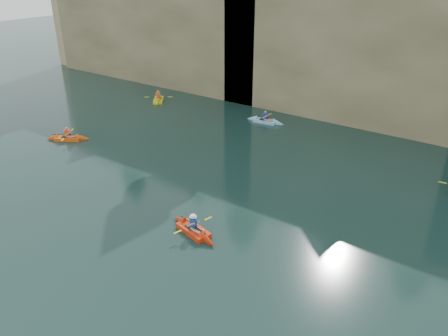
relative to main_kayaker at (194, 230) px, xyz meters
The scene contains 10 objects.
ground 3.40m from the main_kayaker, 109.48° to the right, with size 160.00×160.00×0.00m, color black.
cliff 27.45m from the main_kayaker, 92.42° to the left, with size 70.00×16.00×12.00m, color tan.
cliff_slab_west 29.14m from the main_kayaker, 137.44° to the left, with size 26.00×2.40×10.56m, color tan.
cliff_slab_center 20.20m from the main_kayaker, 87.44° to the left, with size 24.00×2.40×11.40m, color tan.
sea_cave_west 26.85m from the main_kayaker, 135.57° to the left, with size 4.50×1.00×4.00m, color black.
sea_cave_center 19.49m from the main_kayaker, 105.30° to the left, with size 3.50×1.00×3.20m, color black.
main_kayaker is the anchor object (origin of this frame).
kayaker_orange 15.26m from the main_kayaker, 165.15° to the left, with size 3.02×2.34×1.20m.
kayaker_yellow 21.52m from the main_kayaker, 137.53° to the left, with size 2.52×2.96×1.29m.
kayaker_ltblue_mid 16.10m from the main_kayaker, 108.40° to the left, with size 3.24×2.37×1.21m.
Camera 1 is at (12.39, -10.12, 11.81)m, focal length 35.00 mm.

